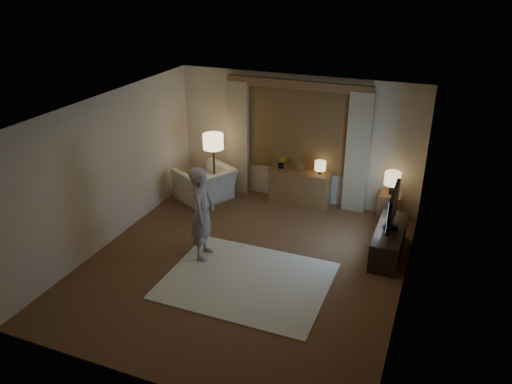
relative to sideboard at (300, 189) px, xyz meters
The scene contains 13 objects.
room 2.23m from the sideboard, 94.93° to the right, with size 5.04×5.54×2.64m.
rug 2.94m from the sideboard, 88.87° to the right, with size 2.50×2.00×0.02m, color beige.
sideboard is the anchor object (origin of this frame).
picture_frame 0.45m from the sideboard, ahead, with size 0.16×0.02×0.20m, color brown.
plant 0.64m from the sideboard, behind, with size 0.17×0.13×0.30m, color #999999.
table_lamp_sideboard 0.68m from the sideboard, ahead, with size 0.22×0.22×0.30m.
floor_lamp 1.96m from the sideboard, 166.50° to the right, with size 0.41×0.41×1.42m.
armchair 1.95m from the sideboard, 164.80° to the right, with size 1.06×0.93×0.69m, color beige.
side_table 1.80m from the sideboard, ahead, with size 0.40×0.40×0.56m, color brown.
table_lamp_side 1.87m from the sideboard, ahead, with size 0.30×0.30×0.44m.
tv_stand 2.37m from the sideboard, 33.43° to the right, with size 0.45×1.40×0.50m, color black.
tv 2.43m from the sideboard, 33.45° to the right, with size 0.24×0.99×0.71m.
person 2.71m from the sideboard, 109.39° to the right, with size 0.58×0.38×1.60m, color #9F9992.
Camera 1 is at (2.77, -6.40, 4.52)m, focal length 35.00 mm.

